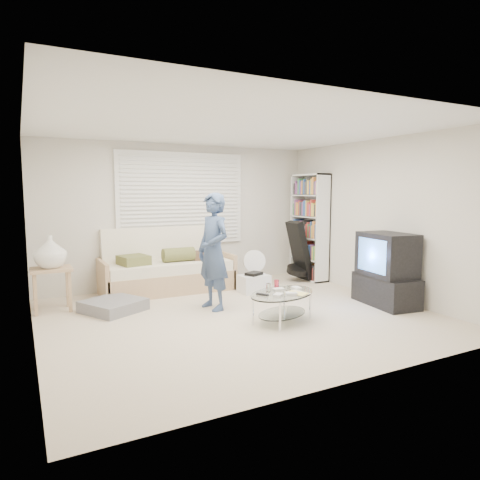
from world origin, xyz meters
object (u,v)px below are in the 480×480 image
tv_unit (386,270)px  coffee_table (283,298)px  futon_sofa (167,270)px  bookshelf (309,227)px

tv_unit → coffee_table: tv_unit is taller
futon_sofa → tv_unit: (2.60, -2.36, 0.17)m
bookshelf → futon_sofa: bearing=174.0°
futon_sofa → tv_unit: tv_unit is taller
tv_unit → futon_sofa: bearing=137.8°
bookshelf → tv_unit: bearing=-93.5°
futon_sofa → bookshelf: bookshelf is taller
futon_sofa → tv_unit: 3.51m
futon_sofa → coffee_table: 2.48m
tv_unit → coffee_table: (-1.82, 0.00, -0.21)m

